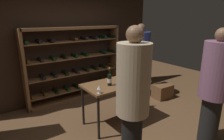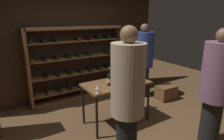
{
  "view_description": "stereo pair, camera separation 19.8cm",
  "coord_description": "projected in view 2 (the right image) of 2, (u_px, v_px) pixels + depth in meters",
  "views": [
    {
      "loc": [
        -1.82,
        -2.39,
        2.03
      ],
      "look_at": [
        0.1,
        0.29,
        1.1
      ],
      "focal_mm": 30.06,
      "sensor_mm": 36.0,
      "label": 1
    },
    {
      "loc": [
        -1.65,
        -2.51,
        2.03
      ],
      "look_at": [
        0.1,
        0.29,
        1.1
      ],
      "focal_mm": 30.06,
      "sensor_mm": 36.0,
      "label": 2
    }
  ],
  "objects": [
    {
      "name": "wine_rack",
      "position": [
        79.0,
        64.0,
        4.72
      ],
      "size": [
        2.45,
        0.32,
        1.81
      ],
      "color": "brown",
      "rests_on": "ground"
    },
    {
      "name": "wine_glass_stemmed_right",
      "position": [
        122.0,
        79.0,
        3.43
      ],
      "size": [
        0.08,
        0.08,
        0.14
      ],
      "color": "silver",
      "rests_on": "tasting_table"
    },
    {
      "name": "wine_bottle_green_slim",
      "position": [
        131.0,
        70.0,
        4.0
      ],
      "size": [
        0.08,
        0.08,
        0.34
      ],
      "color": "#4C3314",
      "rests_on": "tasting_table"
    },
    {
      "name": "person_guest_khaki",
      "position": [
        143.0,
        58.0,
        4.77
      ],
      "size": [
        0.49,
        0.49,
        1.88
      ],
      "rotation": [
        0.0,
        0.0,
        -3.1
      ],
      "color": "black",
      "rests_on": "ground"
    },
    {
      "name": "wine_crate",
      "position": [
        166.0,
        92.0,
        4.79
      ],
      "size": [
        0.5,
        0.37,
        0.35
      ],
      "primitive_type": "cube",
      "rotation": [
        0.0,
        0.0,
        -0.05
      ],
      "color": "brown",
      "rests_on": "ground"
    },
    {
      "name": "wine_glass_stemmed_center",
      "position": [
        97.0,
        88.0,
        3.05
      ],
      "size": [
        0.07,
        0.07,
        0.13
      ],
      "color": "silver",
      "rests_on": "tasting_table"
    },
    {
      "name": "tasting_table",
      "position": [
        116.0,
        87.0,
        3.58
      ],
      "size": [
        1.25,
        0.66,
        0.83
      ],
      "color": "brown",
      "rests_on": "ground"
    },
    {
      "name": "person_bystander_dark_jacket",
      "position": [
        128.0,
        96.0,
        2.34
      ],
      "size": [
        0.42,
        0.42,
        1.94
      ],
      "rotation": [
        0.0,
        0.0,
        -0.81
      ],
      "color": "black",
      "rests_on": "ground"
    },
    {
      "name": "person_host_in_suit",
      "position": [
        216.0,
        86.0,
        2.8
      ],
      "size": [
        0.46,
        0.46,
        1.89
      ],
      "rotation": [
        0.0,
        0.0,
        2.45
      ],
      "color": "black",
      "rests_on": "ground"
    },
    {
      "name": "wine_bottle_black_capsule",
      "position": [
        123.0,
        70.0,
        3.91
      ],
      "size": [
        0.09,
        0.09,
        0.38
      ],
      "color": "black",
      "rests_on": "tasting_table"
    },
    {
      "name": "ground_plane",
      "position": [
        116.0,
        132.0,
        3.44
      ],
      "size": [
        10.07,
        10.07,
        0.0
      ],
      "primitive_type": "plane",
      "color": "brown"
    },
    {
      "name": "back_wall",
      "position": [
        72.0,
        43.0,
        4.72
      ],
      "size": [
        4.98,
        0.1,
        2.79
      ],
      "primitive_type": "cube",
      "color": "#332319",
      "rests_on": "ground"
    },
    {
      "name": "wine_bottle_gold_foil",
      "position": [
        109.0,
        79.0,
        3.39
      ],
      "size": [
        0.08,
        0.08,
        0.33
      ],
      "color": "black",
      "rests_on": "tasting_table"
    }
  ]
}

